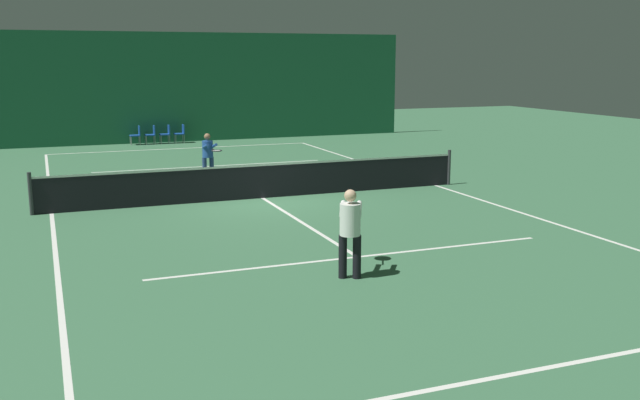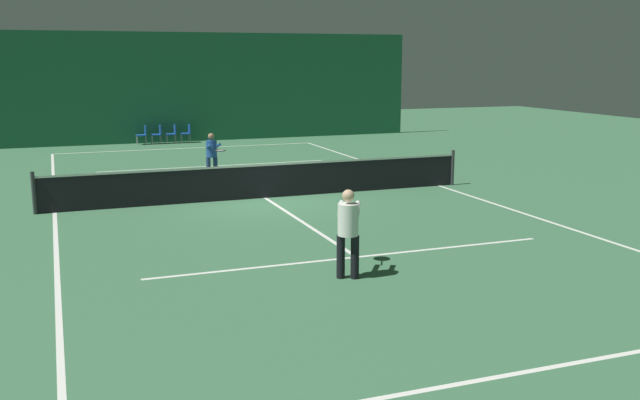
# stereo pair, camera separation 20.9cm
# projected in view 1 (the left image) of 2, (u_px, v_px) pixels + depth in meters

# --- Properties ---
(ground_plane) EXTENTS (60.00, 60.00, 0.00)m
(ground_plane) POSITION_uv_depth(u_px,v_px,m) (263.00, 198.00, 19.76)
(ground_plane) COLOR #3D704C
(backdrop_curtain) EXTENTS (23.00, 0.12, 4.98)m
(backdrop_curtain) POSITION_uv_depth(u_px,v_px,m) (170.00, 88.00, 32.52)
(backdrop_curtain) COLOR #1E5B3D
(backdrop_curtain) RESTS_ON ground
(court_line_baseline_far) EXTENTS (11.00, 0.10, 0.00)m
(court_line_baseline_far) POSITION_uv_depth(u_px,v_px,m) (182.00, 148.00, 30.63)
(court_line_baseline_far) COLOR white
(court_line_baseline_far) RESTS_ON ground
(court_line_baseline_near) EXTENTS (11.00, 0.10, 0.00)m
(court_line_baseline_near) POSITION_uv_depth(u_px,v_px,m) (539.00, 369.00, 8.89)
(court_line_baseline_near) COLOR white
(court_line_baseline_near) RESTS_ON ground
(court_line_service_far) EXTENTS (8.25, 0.10, 0.00)m
(court_line_service_far) POSITION_uv_depth(u_px,v_px,m) (211.00, 166.00, 25.60)
(court_line_service_far) COLOR white
(court_line_service_far) RESTS_ON ground
(court_line_service_near) EXTENTS (8.25, 0.10, 0.00)m
(court_line_service_near) POSITION_uv_depth(u_px,v_px,m) (358.00, 257.00, 13.91)
(court_line_service_near) COLOR white
(court_line_service_near) RESTS_ON ground
(court_line_sideline_left) EXTENTS (0.10, 23.80, 0.00)m
(court_line_sideline_left) POSITION_uv_depth(u_px,v_px,m) (52.00, 213.00, 17.79)
(court_line_sideline_left) COLOR white
(court_line_sideline_left) RESTS_ON ground
(court_line_sideline_right) EXTENTS (0.10, 23.80, 0.00)m
(court_line_sideline_right) POSITION_uv_depth(u_px,v_px,m) (436.00, 185.00, 21.72)
(court_line_sideline_right) COLOR white
(court_line_sideline_right) RESTS_ON ground
(court_line_centre) EXTENTS (0.10, 12.80, 0.00)m
(court_line_centre) POSITION_uv_depth(u_px,v_px,m) (263.00, 198.00, 19.76)
(court_line_centre) COLOR white
(court_line_centre) RESTS_ON ground
(tennis_net) EXTENTS (12.00, 0.10, 1.07)m
(tennis_net) POSITION_uv_depth(u_px,v_px,m) (262.00, 180.00, 19.66)
(tennis_net) COLOR black
(tennis_net) RESTS_ON ground
(player_near) EXTENTS (0.89, 1.33, 1.59)m
(player_near) POSITION_uv_depth(u_px,v_px,m) (350.00, 226.00, 12.45)
(player_near) COLOR black
(player_near) RESTS_ON ground
(player_far) EXTENTS (0.44, 1.29, 1.49)m
(player_far) POSITION_uv_depth(u_px,v_px,m) (208.00, 153.00, 22.49)
(player_far) COLOR navy
(player_far) RESTS_ON ground
(courtside_chair_0) EXTENTS (0.44, 0.44, 0.84)m
(courtside_chair_0) POSITION_uv_depth(u_px,v_px,m) (137.00, 134.00, 31.83)
(courtside_chair_0) COLOR #99999E
(courtside_chair_0) RESTS_ON ground
(courtside_chair_1) EXTENTS (0.44, 0.44, 0.84)m
(courtside_chair_1) POSITION_uv_depth(u_px,v_px,m) (152.00, 133.00, 32.06)
(courtside_chair_1) COLOR #99999E
(courtside_chair_1) RESTS_ON ground
(courtside_chair_2) EXTENTS (0.44, 0.44, 0.84)m
(courtside_chair_2) POSITION_uv_depth(u_px,v_px,m) (166.00, 133.00, 32.29)
(courtside_chair_2) COLOR #99999E
(courtside_chair_2) RESTS_ON ground
(courtside_chair_3) EXTENTS (0.44, 0.44, 0.84)m
(courtside_chair_3) POSITION_uv_depth(u_px,v_px,m) (181.00, 132.00, 32.53)
(courtside_chair_3) COLOR #99999E
(courtside_chair_3) RESTS_ON ground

